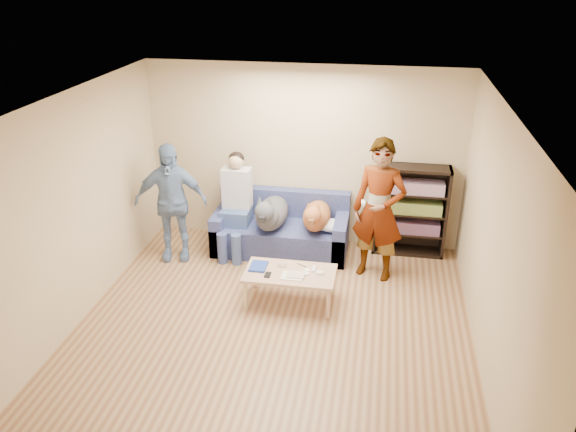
% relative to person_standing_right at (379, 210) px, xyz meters
% --- Properties ---
extents(ground, '(5.00, 5.00, 0.00)m').
position_rel_person_standing_right_xyz_m(ground, '(-1.11, -1.58, -0.94)').
color(ground, brown).
rests_on(ground, ground).
extents(ceiling, '(5.00, 5.00, 0.00)m').
position_rel_person_standing_right_xyz_m(ceiling, '(-1.11, -1.58, 1.66)').
color(ceiling, white).
rests_on(ceiling, ground).
extents(wall_back, '(4.50, 0.00, 4.50)m').
position_rel_person_standing_right_xyz_m(wall_back, '(-1.11, 0.92, 0.36)').
color(wall_back, tan).
rests_on(wall_back, ground).
extents(wall_front, '(4.50, 0.00, 4.50)m').
position_rel_person_standing_right_xyz_m(wall_front, '(-1.11, -4.08, 0.36)').
color(wall_front, tan).
rests_on(wall_front, ground).
extents(wall_left, '(0.00, 5.00, 5.00)m').
position_rel_person_standing_right_xyz_m(wall_left, '(-3.36, -1.58, 0.36)').
color(wall_left, tan).
rests_on(wall_left, ground).
extents(wall_right, '(0.00, 5.00, 5.00)m').
position_rel_person_standing_right_xyz_m(wall_right, '(1.14, -1.58, 0.36)').
color(wall_right, tan).
rests_on(wall_right, ground).
extents(blanket, '(0.41, 0.35, 0.14)m').
position_rel_person_standing_right_xyz_m(blanket, '(-0.64, 0.38, -0.44)').
color(blanket, silver).
rests_on(blanket, sofa).
extents(person_standing_right, '(0.79, 0.63, 1.89)m').
position_rel_person_standing_right_xyz_m(person_standing_right, '(0.00, 0.00, 0.00)').
color(person_standing_right, gray).
rests_on(person_standing_right, ground).
extents(person_standing_left, '(1.05, 0.61, 1.68)m').
position_rel_person_standing_right_xyz_m(person_standing_left, '(-2.81, 0.02, -0.10)').
color(person_standing_left, '#7DA1C8').
rests_on(person_standing_left, ground).
extents(held_controller, '(0.05, 0.13, 0.03)m').
position_rel_person_standing_right_xyz_m(held_controller, '(-0.20, -0.20, 0.18)').
color(held_controller, silver).
rests_on(held_controller, person_standing_right).
extents(notebook_blue, '(0.20, 0.26, 0.03)m').
position_rel_person_standing_right_xyz_m(notebook_blue, '(-1.41, -0.79, -0.51)').
color(notebook_blue, '#1B3699').
rests_on(notebook_blue, coffee_table).
extents(papers, '(0.26, 0.20, 0.02)m').
position_rel_person_standing_right_xyz_m(papers, '(-0.96, -0.94, -0.52)').
color(papers, white).
rests_on(papers, coffee_table).
extents(magazine, '(0.22, 0.17, 0.01)m').
position_rel_person_standing_right_xyz_m(magazine, '(-0.93, -0.92, -0.50)').
color(magazine, '#BEB698').
rests_on(magazine, coffee_table).
extents(camera_silver, '(0.11, 0.06, 0.05)m').
position_rel_person_standing_right_xyz_m(camera_silver, '(-1.13, -0.72, -0.50)').
color(camera_silver, silver).
rests_on(camera_silver, coffee_table).
extents(controller_a, '(0.04, 0.13, 0.03)m').
position_rel_person_standing_right_xyz_m(controller_a, '(-0.73, -0.74, -0.51)').
color(controller_a, silver).
rests_on(controller_a, coffee_table).
extents(controller_b, '(0.09, 0.06, 0.03)m').
position_rel_person_standing_right_xyz_m(controller_b, '(-0.65, -0.82, -0.51)').
color(controller_b, white).
rests_on(controller_b, coffee_table).
extents(headphone_cup_a, '(0.07, 0.07, 0.02)m').
position_rel_person_standing_right_xyz_m(headphone_cup_a, '(-0.81, -0.86, -0.51)').
color(headphone_cup_a, white).
rests_on(headphone_cup_a, coffee_table).
extents(headphone_cup_b, '(0.07, 0.07, 0.02)m').
position_rel_person_standing_right_xyz_m(headphone_cup_b, '(-0.81, -0.78, -0.51)').
color(headphone_cup_b, white).
rests_on(headphone_cup_b, coffee_table).
extents(pen_orange, '(0.13, 0.06, 0.01)m').
position_rel_person_standing_right_xyz_m(pen_orange, '(-1.03, -1.00, -0.52)').
color(pen_orange, orange).
rests_on(pen_orange, coffee_table).
extents(pen_black, '(0.13, 0.08, 0.01)m').
position_rel_person_standing_right_xyz_m(pen_black, '(-0.89, -0.66, -0.52)').
color(pen_black, black).
rests_on(pen_black, coffee_table).
extents(wallet, '(0.07, 0.12, 0.02)m').
position_rel_person_standing_right_xyz_m(wallet, '(-1.26, -0.96, -0.52)').
color(wallet, black).
rests_on(wallet, coffee_table).
extents(sofa, '(1.90, 0.85, 0.82)m').
position_rel_person_standing_right_xyz_m(sofa, '(-1.36, 0.51, -0.66)').
color(sofa, '#515B93').
rests_on(sofa, ground).
extents(person_seated, '(0.40, 0.73, 1.47)m').
position_rel_person_standing_right_xyz_m(person_seated, '(-1.99, 0.39, -0.17)').
color(person_seated, '#3E5C89').
rests_on(person_seated, sofa).
extents(dog_gray, '(0.43, 1.26, 0.63)m').
position_rel_person_standing_right_xyz_m(dog_gray, '(-1.48, 0.31, -0.29)').
color(dog_gray, '#474A51').
rests_on(dog_gray, sofa).
extents(dog_tan, '(0.38, 1.15, 0.55)m').
position_rel_person_standing_right_xyz_m(dog_tan, '(-0.85, 0.38, -0.32)').
color(dog_tan, '#AD5434').
rests_on(dog_tan, sofa).
extents(coffee_table, '(1.10, 0.60, 0.42)m').
position_rel_person_standing_right_xyz_m(coffee_table, '(-1.01, -0.84, -0.57)').
color(coffee_table, tan).
rests_on(coffee_table, ground).
extents(bookshelf, '(1.00, 0.34, 1.30)m').
position_rel_person_standing_right_xyz_m(bookshelf, '(0.44, 0.75, -0.26)').
color(bookshelf, black).
rests_on(bookshelf, ground).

